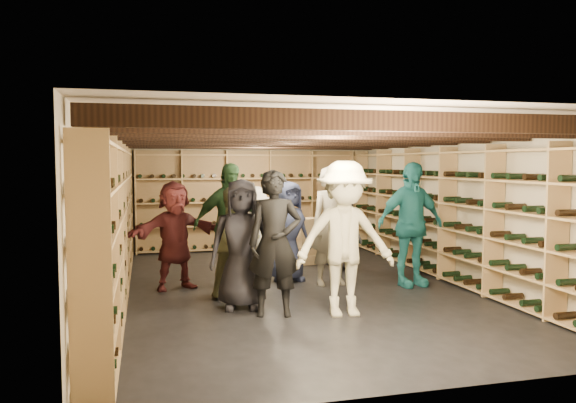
% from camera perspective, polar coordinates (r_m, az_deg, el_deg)
% --- Properties ---
extents(ground, '(8.00, 8.00, 0.00)m').
position_cam_1_polar(ground, '(8.60, 0.57, -8.74)').
color(ground, black).
rests_on(ground, ground).
extents(walls, '(5.52, 8.02, 2.40)m').
position_cam_1_polar(walls, '(8.42, 0.58, -0.75)').
color(walls, '#B8AD8F').
rests_on(walls, ground).
extents(ceiling, '(5.50, 8.00, 0.01)m').
position_cam_1_polar(ceiling, '(8.41, 0.58, 7.43)').
color(ceiling, beige).
rests_on(ceiling, walls).
extents(ceiling_joists, '(5.40, 7.12, 0.18)m').
position_cam_1_polar(ceiling_joists, '(8.40, 0.58, 6.48)').
color(ceiling_joists, black).
rests_on(ceiling_joists, ground).
extents(wine_rack_left, '(0.32, 7.50, 2.15)m').
position_cam_1_polar(wine_rack_left, '(8.16, -17.15, -1.96)').
color(wine_rack_left, '#A3834F').
rests_on(wine_rack_left, ground).
extents(wine_rack_right, '(0.32, 7.50, 2.15)m').
position_cam_1_polar(wine_rack_right, '(9.42, 15.86, -1.16)').
color(wine_rack_right, '#A3834F').
rests_on(wine_rack_right, ground).
extents(wine_rack_back, '(4.70, 0.30, 2.15)m').
position_cam_1_polar(wine_rack_back, '(12.16, -4.08, 0.11)').
color(wine_rack_back, '#A3834F').
rests_on(wine_rack_back, ground).
extents(crate_stack_left, '(0.59, 0.51, 0.85)m').
position_cam_1_polar(crate_stack_left, '(10.55, 1.81, -4.03)').
color(crate_stack_left, tan).
rests_on(crate_stack_left, ground).
extents(crate_stack_right, '(0.57, 0.45, 0.34)m').
position_cam_1_polar(crate_stack_right, '(10.70, -0.92, -5.29)').
color(crate_stack_right, tan).
rests_on(crate_stack_right, ground).
extents(crate_loose, '(0.56, 0.43, 0.17)m').
position_cam_1_polar(crate_loose, '(10.52, 1.39, -5.92)').
color(crate_loose, tan).
rests_on(crate_loose, ground).
extents(person_0, '(0.91, 0.68, 1.69)m').
position_cam_1_polar(person_0, '(7.29, -4.72, -4.32)').
color(person_0, black).
rests_on(person_0, ground).
extents(person_1, '(0.73, 0.55, 1.81)m').
position_cam_1_polar(person_1, '(6.93, -1.35, -4.25)').
color(person_1, black).
rests_on(person_1, ground).
extents(person_2, '(0.91, 0.82, 1.54)m').
position_cam_1_polar(person_2, '(7.94, -5.30, -4.16)').
color(person_2, brown).
rests_on(person_2, ground).
extents(person_3, '(1.30, 0.83, 1.91)m').
position_cam_1_polar(person_3, '(6.95, 5.79, -3.79)').
color(person_3, '#C2BD96').
rests_on(person_3, ground).
extents(person_4, '(1.16, 0.59, 1.91)m').
position_cam_1_polar(person_4, '(8.79, 12.33, -2.26)').
color(person_4, '#20767A').
rests_on(person_4, ground).
extents(person_5, '(1.58, 0.87, 1.62)m').
position_cam_1_polar(person_5, '(8.57, -11.41, -3.36)').
color(person_5, maroon).
rests_on(person_5, ground).
extents(person_6, '(0.91, 0.75, 1.60)m').
position_cam_1_polar(person_6, '(8.94, 0.01, -3.05)').
color(person_6, '#212745').
rests_on(person_6, ground).
extents(person_7, '(0.69, 0.47, 1.83)m').
position_cam_1_polar(person_7, '(8.69, 4.49, -2.50)').
color(person_7, gray).
rests_on(person_7, ground).
extents(person_9, '(1.12, 0.89, 1.51)m').
position_cam_1_polar(person_9, '(9.03, -3.46, -3.27)').
color(person_9, '#A9A69A').
rests_on(person_9, ground).
extents(person_10, '(1.17, 0.66, 1.89)m').
position_cam_1_polar(person_10, '(8.52, -6.00, -2.44)').
color(person_10, '#254826').
rests_on(person_10, ground).
extents(person_12, '(0.80, 0.60, 1.48)m').
position_cam_1_polar(person_12, '(9.93, 5.51, -2.73)').
color(person_12, '#343439').
rests_on(person_12, ground).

